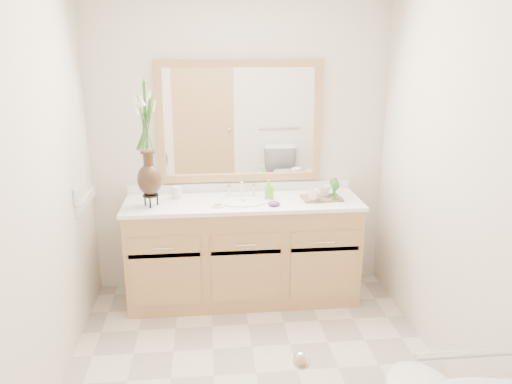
{
  "coord_description": "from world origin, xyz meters",
  "views": [
    {
      "loc": [
        -0.27,
        -2.69,
        1.98
      ],
      "look_at": [
        0.07,
        0.65,
        1.0
      ],
      "focal_mm": 35.0,
      "sensor_mm": 36.0,
      "label": 1
    }
  ],
  "objects": [
    {
      "name": "wall_front",
      "position": [
        0.0,
        -1.3,
        1.2
      ],
      "size": [
        2.4,
        0.02,
        2.4
      ],
      "primitive_type": "cube",
      "color": "silver",
      "rests_on": "floor"
    },
    {
      "name": "tray",
      "position": [
        0.62,
        0.99,
        0.84
      ],
      "size": [
        0.32,
        0.22,
        0.02
      ],
      "primitive_type": "cube",
      "rotation": [
        0.0,
        0.0,
        0.04
      ],
      "color": "brown",
      "rests_on": "counter"
    },
    {
      "name": "wall_left",
      "position": [
        -1.2,
        0.0,
        1.2
      ],
      "size": [
        0.02,
        2.6,
        2.4
      ],
      "primitive_type": "cube",
      "color": "silver",
      "rests_on": "floor"
    },
    {
      "name": "goblet_front",
      "position": [
        0.71,
        0.93,
        0.95
      ],
      "size": [
        0.07,
        0.07,
        0.15
      ],
      "color": "#246C24",
      "rests_on": "tray"
    },
    {
      "name": "wall_right",
      "position": [
        1.2,
        0.0,
        1.2
      ],
      "size": [
        0.02,
        2.6,
        2.4
      ],
      "primitive_type": "cube",
      "color": "silver",
      "rests_on": "floor"
    },
    {
      "name": "grab_bar",
      "position": [
        0.7,
        -1.27,
        0.95
      ],
      "size": [
        0.55,
        0.03,
        0.03
      ],
      "primitive_type": "cylinder",
      "rotation": [
        0.0,
        1.57,
        0.0
      ],
      "color": "silver",
      "rests_on": "wall_front"
    },
    {
      "name": "flower_vase",
      "position": [
        -0.7,
        0.94,
        1.42
      ],
      "size": [
        0.21,
        0.21,
        0.87
      ],
      "rotation": [
        0.0,
        0.0,
        -0.35
      ],
      "color": "black",
      "rests_on": "counter"
    },
    {
      "name": "mug_left",
      "position": [
        0.53,
        0.93,
        0.89
      ],
      "size": [
        0.12,
        0.11,
        0.09
      ],
      "primitive_type": "imported",
      "rotation": [
        0.0,
        0.0,
        -0.36
      ],
      "color": "silver",
      "rests_on": "tray"
    },
    {
      "name": "switch_plate",
      "position": [
        -1.19,
        0.76,
        0.98
      ],
      "size": [
        0.02,
        0.12,
        0.12
      ],
      "primitive_type": "cube",
      "color": "white",
      "rests_on": "wall_left"
    },
    {
      "name": "mug_right",
      "position": [
        0.64,
        1.02,
        0.89
      ],
      "size": [
        0.11,
        0.1,
        0.09
      ],
      "primitive_type": "imported",
      "rotation": [
        0.0,
        0.0,
        0.22
      ],
      "color": "silver",
      "rests_on": "tray"
    },
    {
      "name": "soap_bottle",
      "position": [
        0.21,
        1.05,
        0.9
      ],
      "size": [
        0.06,
        0.07,
        0.14
      ],
      "primitive_type": "imported",
      "rotation": [
        0.0,
        0.0,
        -0.01
      ],
      "color": "#6BCF30",
      "rests_on": "counter"
    },
    {
      "name": "goblet_back",
      "position": [
        0.73,
        1.05,
        0.94
      ],
      "size": [
        0.06,
        0.06,
        0.14
      ],
      "color": "#246C24",
      "rests_on": "tray"
    },
    {
      "name": "tumbler",
      "position": [
        -0.51,
        1.12,
        0.88
      ],
      "size": [
        0.07,
        0.07,
        0.1
      ],
      "primitive_type": "cylinder",
      "color": "silver",
      "rests_on": "counter"
    },
    {
      "name": "mirror",
      "position": [
        0.0,
        1.28,
        1.41
      ],
      "size": [
        1.32,
        0.04,
        0.97
      ],
      "color": "white",
      "rests_on": "wall_back"
    },
    {
      "name": "soap_dish",
      "position": [
        -0.2,
        0.88,
        0.84
      ],
      "size": [
        0.1,
        0.1,
        0.03
      ],
      "color": "silver",
      "rests_on": "counter"
    },
    {
      "name": "purple_dish",
      "position": [
        0.22,
        0.86,
        0.85
      ],
      "size": [
        0.1,
        0.09,
        0.03
      ],
      "primitive_type": "ellipsoid",
      "rotation": [
        0.0,
        0.0,
        -0.14
      ],
      "color": "#572571",
      "rests_on": "counter"
    },
    {
      "name": "door",
      "position": [
        -0.3,
        -1.29,
        1.0
      ],
      "size": [
        0.8,
        0.03,
        2.0
      ],
      "primitive_type": "cube",
      "color": "tan",
      "rests_on": "floor"
    },
    {
      "name": "vanity",
      "position": [
        0.0,
        1.01,
        0.4
      ],
      "size": [
        1.8,
        0.55,
        0.8
      ],
      "color": "tan",
      "rests_on": "floor"
    },
    {
      "name": "sink",
      "position": [
        0.0,
        1.0,
        0.78
      ],
      "size": [
        0.38,
        0.34,
        0.23
      ],
      "color": "white",
      "rests_on": "counter"
    },
    {
      "name": "wall_back",
      "position": [
        0.0,
        1.3,
        1.2
      ],
      "size": [
        2.4,
        0.02,
        2.4
      ],
      "primitive_type": "cube",
      "color": "silver",
      "rests_on": "floor"
    },
    {
      "name": "counter",
      "position": [
        0.0,
        1.01,
        0.82
      ],
      "size": [
        1.84,
        0.57,
        0.03
      ],
      "primitive_type": "cube",
      "color": "white",
      "rests_on": "vanity"
    },
    {
      "name": "floor",
      "position": [
        0.0,
        0.0,
        0.0
      ],
      "size": [
        2.6,
        2.6,
        0.0
      ],
      "primitive_type": "plane",
      "color": "beige",
      "rests_on": "ground"
    }
  ]
}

